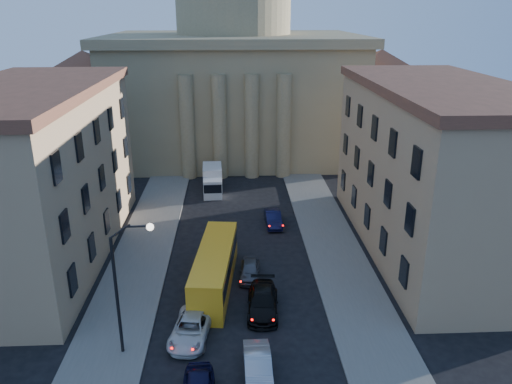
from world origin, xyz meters
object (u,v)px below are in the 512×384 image
(car_right_near, at_px, (258,367))
(box_truck, at_px, (213,181))
(city_bus, at_px, (215,267))
(street_lamp, at_px, (124,279))

(car_right_near, distance_m, box_truck, 32.01)
(city_bus, distance_m, box_truck, 21.36)
(city_bus, xyz_separation_m, box_truck, (-0.90, 21.34, -0.23))
(car_right_near, bearing_deg, city_bus, 103.66)
(city_bus, height_order, box_truck, city_bus)
(street_lamp, height_order, box_truck, street_lamp)
(street_lamp, xyz_separation_m, car_right_near, (7.81, -2.63, -4.54))
(city_bus, bearing_deg, street_lamp, -117.06)
(street_lamp, distance_m, car_right_near, 9.41)
(city_bus, bearing_deg, car_right_near, -69.41)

